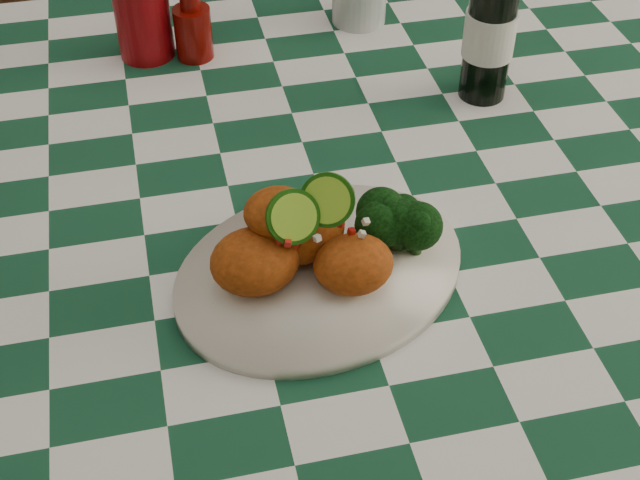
{
  "coord_description": "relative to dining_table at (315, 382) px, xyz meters",
  "views": [
    {
      "loc": [
        -0.18,
        -0.82,
        1.44
      ],
      "look_at": [
        -0.03,
        -0.17,
        0.84
      ],
      "focal_mm": 50.0,
      "sensor_mm": 36.0,
      "label": 1
    }
  ],
  "objects": [
    {
      "name": "red_tumbler",
      "position": [
        -0.17,
        0.32,
        0.46
      ],
      "size": [
        0.09,
        0.09,
        0.13
      ],
      "primitive_type": "cylinder",
      "rotation": [
        0.0,
        0.0,
        0.25
      ],
      "color": "maroon",
      "rests_on": "dining_table"
    },
    {
      "name": "wooden_chair_right",
      "position": [
        0.24,
        0.72,
        0.01
      ],
      "size": [
        0.49,
        0.5,
        0.81
      ],
      "primitive_type": null,
      "rotation": [
        0.0,
        0.0,
        -0.39
      ],
      "color": "#472814",
      "rests_on": "ground"
    },
    {
      "name": "broccoli_side",
      "position": [
        0.05,
        -0.16,
        0.44
      ],
      "size": [
        0.08,
        0.08,
        0.06
      ],
      "primitive_type": null,
      "color": "black",
      "rests_on": "plate"
    },
    {
      "name": "fried_chicken_pile",
      "position": [
        -0.04,
        -0.17,
        0.46
      ],
      "size": [
        0.17,
        0.12,
        0.11
      ],
      "primitive_type": null,
      "color": "#B04511",
      "rests_on": "plate"
    },
    {
      "name": "plate",
      "position": [
        -0.03,
        -0.17,
        0.4
      ],
      "size": [
        0.38,
        0.34,
        0.02
      ],
      "primitive_type": null,
      "rotation": [
        0.0,
        0.0,
        0.36
      ],
      "color": "silver",
      "rests_on": "dining_table"
    },
    {
      "name": "wooden_chair_left",
      "position": [
        -0.44,
        0.77,
        0.04
      ],
      "size": [
        0.51,
        0.52,
        0.87
      ],
      "primitive_type": null,
      "rotation": [
        0.0,
        0.0,
        -0.35
      ],
      "color": "#472814",
      "rests_on": "ground"
    },
    {
      "name": "beer_bottle",
      "position": [
        0.25,
        0.12,
        0.51
      ],
      "size": [
        0.09,
        0.09,
        0.23
      ],
      "primitive_type": null,
      "rotation": [
        0.0,
        0.0,
        -0.4
      ],
      "color": "black",
      "rests_on": "dining_table"
    },
    {
      "name": "dining_table",
      "position": [
        0.0,
        0.0,
        0.0
      ],
      "size": [
        1.66,
        1.06,
        0.79
      ],
      "primitive_type": null,
      "color": "#13432B",
      "rests_on": "ground"
    },
    {
      "name": "ketchup_bottle",
      "position": [
        -0.1,
        0.3,
        0.45
      ],
      "size": [
        0.07,
        0.07,
        0.12
      ],
      "primitive_type": null,
      "rotation": [
        0.0,
        0.0,
        -0.41
      ],
      "color": "#630904",
      "rests_on": "dining_table"
    }
  ]
}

